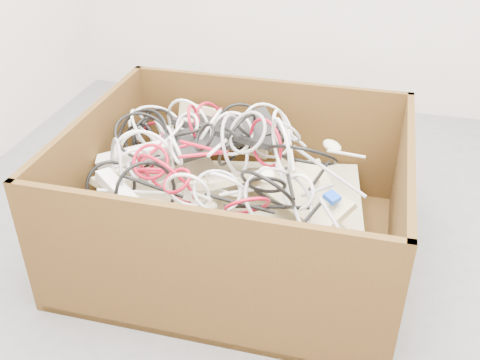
% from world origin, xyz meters
% --- Properties ---
extents(ground, '(3.00, 3.00, 0.00)m').
position_xyz_m(ground, '(0.00, 0.00, 0.00)').
color(ground, '#555557').
rests_on(ground, ground).
extents(cardboard_box, '(1.15, 0.95, 0.51)m').
position_xyz_m(cardboard_box, '(-0.21, 0.08, 0.13)').
color(cardboard_box, '#35230D').
rests_on(cardboard_box, ground).
extents(keyboard_pile, '(1.07, 0.80, 0.36)m').
position_xyz_m(keyboard_pile, '(-0.20, 0.12, 0.28)').
color(keyboard_pile, '#C5BF8B').
rests_on(keyboard_pile, cardboard_box).
extents(mice_scatter, '(0.82, 0.56, 0.16)m').
position_xyz_m(mice_scatter, '(-0.25, 0.11, 0.36)').
color(mice_scatter, beige).
rests_on(mice_scatter, keyboard_pile).
extents(power_strip_left, '(0.30, 0.13, 0.12)m').
position_xyz_m(power_strip_left, '(-0.59, 0.11, 0.35)').
color(power_strip_left, silver).
rests_on(power_strip_left, keyboard_pile).
extents(power_strip_right, '(0.25, 0.19, 0.09)m').
position_xyz_m(power_strip_right, '(-0.53, -0.14, 0.34)').
color(power_strip_right, silver).
rests_on(power_strip_right, keyboard_pile).
extents(vga_plug, '(0.06, 0.06, 0.03)m').
position_xyz_m(vga_plug, '(0.14, -0.02, 0.36)').
color(vga_plug, blue).
rests_on(vga_plug, keyboard_pile).
extents(cable_tangle, '(0.99, 0.82, 0.49)m').
position_xyz_m(cable_tangle, '(-0.37, 0.14, 0.38)').
color(cable_tangle, gray).
rests_on(cable_tangle, keyboard_pile).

